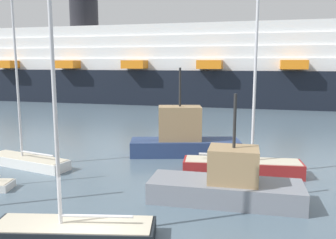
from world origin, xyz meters
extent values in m
cube|color=maroon|center=(5.71, 9.96, 0.44)|extent=(7.21, 2.15, 0.88)
cube|color=beige|center=(5.71, 9.96, 0.90)|extent=(6.91, 2.00, 0.04)
cylinder|color=silver|center=(6.28, 10.00, 6.30)|extent=(0.17, 0.17, 10.85)
cylinder|color=silver|center=(4.68, 9.90, 1.23)|extent=(3.20, 0.33, 0.14)
cube|color=white|center=(-8.09, 9.00, 0.32)|extent=(6.26, 3.03, 0.64)
cube|color=beige|center=(-8.09, 9.00, 0.66)|extent=(5.99, 2.85, 0.04)
cylinder|color=silver|center=(-8.56, 9.13, 6.18)|extent=(0.15, 0.15, 11.07)
cylinder|color=silver|center=(-7.24, 8.77, 0.99)|extent=(2.67, 0.84, 0.12)
cube|color=black|center=(-0.77, 0.53, 0.31)|extent=(6.44, 2.67, 0.62)
cube|color=beige|center=(-0.77, 0.53, 0.64)|extent=(6.17, 2.49, 0.04)
cylinder|color=silver|center=(-1.27, 0.46, 5.37)|extent=(0.15, 0.15, 9.52)
cylinder|color=silver|center=(0.13, 0.66, 0.97)|extent=(2.80, 0.53, 0.12)
cube|color=navy|center=(1.63, 13.97, 0.57)|extent=(8.27, 3.87, 1.14)
cube|color=#A3845B|center=(1.24, 13.89, 2.39)|extent=(3.37, 2.34, 2.50)
cylinder|color=#262626|center=(1.24, 13.89, 5.03)|extent=(0.16, 0.16, 2.79)
cube|color=gray|center=(4.83, 5.46, 0.52)|extent=(7.47, 2.61, 1.04)
cube|color=#A3845B|center=(5.20, 5.45, 1.89)|extent=(2.41, 1.90, 1.70)
cylinder|color=#262626|center=(5.20, 5.45, 4.04)|extent=(0.15, 0.15, 2.59)
cube|color=black|center=(-4.19, 50.07, 2.80)|extent=(102.50, 20.88, 5.60)
cube|color=white|center=(-4.19, 50.07, 6.51)|extent=(94.27, 18.64, 1.83)
cube|color=white|center=(-4.19, 50.07, 8.35)|extent=(88.61, 17.52, 1.83)
cube|color=white|center=(-4.19, 50.07, 10.18)|extent=(82.96, 16.40, 1.83)
cube|color=white|center=(-4.19, 50.07, 12.01)|extent=(77.30, 15.28, 1.83)
cube|color=orange|center=(-34.30, 44.62, 6.51)|extent=(3.84, 3.08, 1.28)
cube|color=orange|center=(-22.45, 43.84, 6.51)|extent=(3.84, 3.08, 1.28)
cube|color=orange|center=(-10.60, 43.06, 6.51)|extent=(3.84, 3.08, 1.28)
cube|color=orange|center=(1.25, 42.29, 6.51)|extent=(3.84, 3.08, 1.28)
cube|color=orange|center=(13.10, 41.51, 6.51)|extent=(3.84, 3.08, 1.28)
cylinder|color=black|center=(-22.47, 51.27, 15.47)|extent=(5.13, 5.13, 5.09)
camera|label=1|loc=(5.22, -11.34, 6.75)|focal=37.83mm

